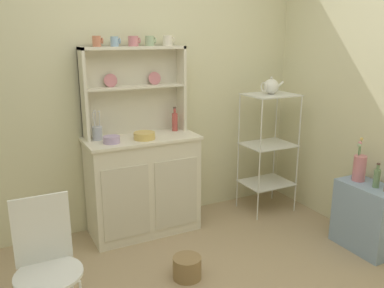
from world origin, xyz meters
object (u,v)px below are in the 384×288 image
Objects in this scene: side_shelf_blue at (366,217)px; jam_bottle at (175,121)px; porcelain_teapot at (271,86)px; oil_bottle at (377,178)px; bakers_rack at (268,140)px; wire_chair at (46,258)px; hutch_shelf_unit at (133,84)px; flower_vase at (359,167)px; hutch_cabinet at (143,184)px; utensil_jar at (97,133)px; floor_basket at (187,268)px; cup_terracotta_0 at (97,41)px; bowl_mixing_large at (112,140)px.

jam_bottle is (-1.14, 1.19, 0.67)m from side_shelf_blue.
porcelain_teapot is 1.22m from oil_bottle.
bakers_rack reaches higher than wire_chair.
bakers_rack is 5.37× the size of jam_bottle.
hutch_shelf_unit is 1.98m from flower_vase.
utensil_jar reaches higher than hutch_cabinet.
floor_basket is at bearing 167.59° from oil_bottle.
flower_vase is (0.25, -0.87, -0.05)m from bakers_rack.
cup_terracotta_0 is at bearing -172.11° from hutch_shelf_unit.
porcelain_teapot is 1.19× the size of oil_bottle.
flower_vase is at bearing -29.96° from utensil_jar.
floor_basket is 0.88× the size of porcelain_teapot.
side_shelf_blue is at bearing -36.50° from hutch_cabinet.
side_shelf_blue is at bearing -76.03° from bakers_rack.
oil_bottle is (1.14, -1.23, -0.32)m from jam_bottle.
porcelain_teapot is (1.22, 0.71, 1.14)m from floor_basket.
porcelain_teapot is at bearing 103.42° from oil_bottle.
bakers_rack is 8.73× the size of bowl_mixing_large.
bowl_mixing_large reaches higher than oil_bottle.
cup_terracotta_0 reaches higher than oil_bottle.
hutch_shelf_unit is at bearing 139.64° from side_shelf_blue.
hutch_shelf_unit is at bearing 142.45° from flower_vase.
bowl_mixing_large is at bearing 178.57° from porcelain_teapot.
hutch_cabinet is at bearing -22.47° from cup_terracotta_0.
hutch_cabinet reaches higher than floor_basket.
bowl_mixing_large is at bearing -165.07° from hutch_cabinet.
side_shelf_blue is 0.64× the size of wire_chair.
hutch_cabinet is 1.47m from porcelain_teapot.
jam_bottle is at bearing -12.47° from hutch_shelf_unit.
oil_bottle is (0.25, -1.04, -0.08)m from bakers_rack.
wire_chair is 2.45m from porcelain_teapot.
jam_bottle is at bearing 13.92° from hutch_cabinet.
floor_basket is at bearing 169.39° from side_shelf_blue.
jam_bottle is at bearing 14.36° from bowl_mixing_large.
hutch_shelf_unit is 1.27m from porcelain_teapot.
jam_bottle is 0.88× the size of utensil_jar.
bakers_rack is 13.87× the size of cup_terracotta_0.
hutch_cabinet is 1.79m from flower_vase.
bakers_rack is (1.24, -0.27, -0.57)m from hutch_shelf_unit.
bowl_mixing_large is 0.57× the size of porcelain_teapot.
cup_terracotta_0 reaches higher than utensil_jar.
utensil_jar is at bearing 173.20° from porcelain_teapot.
side_shelf_blue is at bearing -32.71° from utensil_jar.
utensil_jar is at bearing -140.00° from cup_terracotta_0.
wire_chair is 2.40× the size of flower_vase.
floor_basket is 1.30m from jam_bottle.
flower_vase is at bearing -31.72° from cup_terracotta_0.
hutch_cabinet is 1.89m from oil_bottle.
hutch_cabinet is 0.60m from utensil_jar.
cup_terracotta_0 is at bearing 144.52° from oil_bottle.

